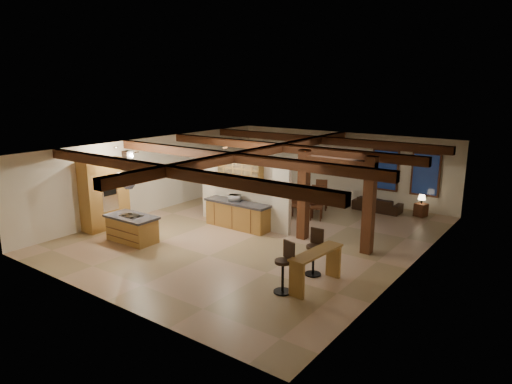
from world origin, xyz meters
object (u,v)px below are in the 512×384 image
kitchen_island (132,228)px  bar_counter (316,263)px  dining_table (300,206)px  sofa (377,204)px

kitchen_island → bar_counter: size_ratio=0.96×
kitchen_island → dining_table: 6.53m
kitchen_island → sofa: bearing=58.5°
kitchen_island → sofa: (4.92, 8.02, -0.16)m
dining_table → sofa: (2.31, 2.04, -0.02)m
bar_counter → sofa: bearing=100.7°
dining_table → bar_counter: size_ratio=0.91×
dining_table → sofa: dining_table is taller
sofa → bar_counter: bearing=100.6°
kitchen_island → dining_table: (2.61, 5.98, -0.14)m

